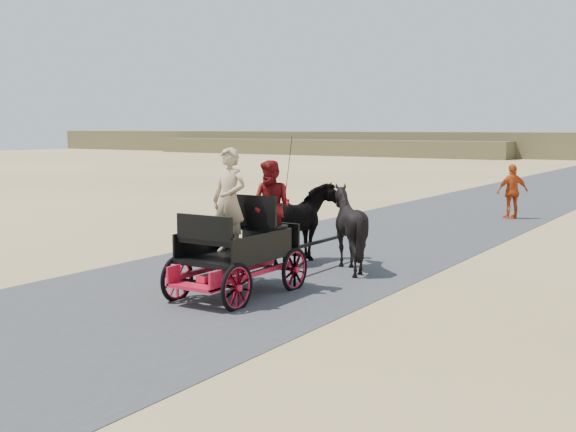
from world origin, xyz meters
The scene contains 9 objects.
ground centered at (0.00, 0.00, 0.00)m, with size 140.00×140.00×0.00m, color tan.
road centered at (0.00, 0.00, 0.01)m, with size 6.00×140.00×0.01m, color #38383A.
ridge_near centered at (-30.00, 58.00, 0.80)m, with size 40.00×4.00×1.60m, color brown.
carriage centered at (0.78, 2.45, 0.36)m, with size 1.30×2.40×0.72m, color black, non-canonical shape.
horse_left centered at (0.23, 5.45, 0.85)m, with size 0.91×2.01×1.70m, color black.
horse_right centered at (1.33, 5.45, 0.85)m, with size 1.37×1.54×1.70m, color black.
driver_man centered at (0.58, 2.50, 1.62)m, with size 0.66×0.43×1.80m, color tan.
passenger_woman centered at (1.08, 3.05, 1.51)m, with size 0.77×0.60×1.58m, color #660C0F.
pedestrian centered at (1.83, 15.44, 0.86)m, with size 1.01×0.42×1.73m, color #BF4315.
Camera 1 is at (8.07, -7.31, 2.86)m, focal length 45.00 mm.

